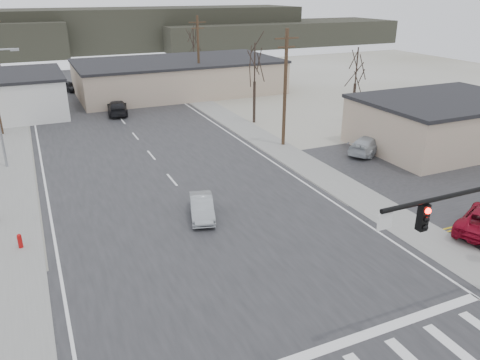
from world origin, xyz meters
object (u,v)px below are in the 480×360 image
Objects in this scene: sedan_crossing at (202,207)px; car_far_a at (117,107)px; car_parked_dark_a at (436,157)px; car_parked_silver at (368,145)px; fire_hydrant at (20,241)px; car_far_b at (70,86)px.

car_far_a is at bearing 105.47° from sedan_crossing.
car_parked_dark_a reaches higher than sedan_crossing.
car_parked_dark_a reaches higher than car_parked_silver.
fire_hydrant is 0.18× the size of car_parked_silver.
car_parked_dark_a is (19.61, -26.86, -0.00)m from car_far_a.
sedan_crossing is (10.16, -0.53, 0.23)m from fire_hydrant.
car_far_a is (10.30, 27.17, 0.34)m from fire_hydrant.
car_far_b is (6.87, 42.59, 0.24)m from fire_hydrant.
fire_hydrant is 43.14m from car_far_b.
fire_hydrant is 27.58m from car_parked_silver.
fire_hydrant is 0.22× the size of sedan_crossing.
car_parked_dark_a is 5.46m from car_parked_silver.
fire_hydrant is at bearing 77.85° from car_far_a.
car_parked_silver is at bearing 33.83° from sedan_crossing.
fire_hydrant is at bearing 72.72° from car_parked_silver.
car_far_b is at bearing 110.13° from sedan_crossing.
car_far_a is at bearing 9.44° from car_parked_silver.
car_far_b is at bearing -68.83° from car_far_a.
car_parked_silver is at bearing 135.79° from car_far_a.
car_far_b reaches higher than sedan_crossing.
car_far_a is 15.79m from car_far_b.
car_far_b is at bearing 80.83° from fire_hydrant.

